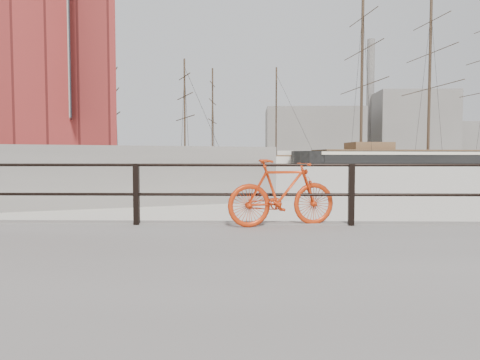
% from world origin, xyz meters
% --- Properties ---
extents(ground, '(400.00, 400.00, 0.00)m').
position_xyz_m(ground, '(0.00, 0.00, 0.00)').
color(ground, white).
rests_on(ground, ground).
extents(promenade, '(36.00, 8.00, 0.35)m').
position_xyz_m(promenade, '(0.00, -4.00, 0.17)').
color(promenade, gray).
rests_on(promenade, ground).
extents(far_quay, '(78.44, 148.07, 1.80)m').
position_xyz_m(far_quay, '(-40.00, 72.00, 0.90)').
color(far_quay, gray).
rests_on(far_quay, ground).
extents(guardrail, '(28.00, 0.10, 1.00)m').
position_xyz_m(guardrail, '(0.00, -0.15, 0.85)').
color(guardrail, black).
rests_on(guardrail, promenade).
extents(bicycle, '(1.79, 0.74, 1.07)m').
position_xyz_m(bicycle, '(-1.13, -0.25, 0.89)').
color(bicycle, red).
rests_on(bicycle, promenade).
extents(barque_black, '(68.13, 33.20, 36.57)m').
position_xyz_m(barque_black, '(35.35, 82.58, 0.00)').
color(barque_black, black).
rests_on(barque_black, ground).
extents(schooner_mid, '(30.45, 14.09, 21.40)m').
position_xyz_m(schooner_mid, '(-2.82, 84.50, 0.00)').
color(schooner_mid, beige).
rests_on(schooner_mid, ground).
extents(schooner_left, '(29.15, 21.86, 19.95)m').
position_xyz_m(schooner_left, '(-18.85, 67.46, 0.00)').
color(schooner_left, silver).
rests_on(schooner_left, ground).
extents(workboat_near, '(13.14, 4.70, 7.00)m').
position_xyz_m(workboat_near, '(-21.84, 34.00, 0.00)').
color(workboat_near, black).
rests_on(workboat_near, ground).
extents(apartment_mustard, '(26.02, 22.15, 22.20)m').
position_xyz_m(apartment_mustard, '(-29.49, 40.65, 12.90)').
color(apartment_mustard, gold).
rests_on(apartment_mustard, far_quay).
extents(apartment_cream, '(24.16, 21.40, 21.20)m').
position_xyz_m(apartment_cream, '(-38.11, 61.98, 12.40)').
color(apartment_cream, beige).
rests_on(apartment_cream, far_quay).
extents(apartment_grey, '(26.02, 22.15, 23.20)m').
position_xyz_m(apartment_grey, '(-46.35, 82.38, 13.40)').
color(apartment_grey, '#9E9E99').
rests_on(apartment_grey, far_quay).
extents(apartment_brick, '(27.87, 22.90, 21.20)m').
position_xyz_m(apartment_brick, '(-54.97, 103.70, 12.40)').
color(apartment_brick, brown).
rests_on(apartment_brick, far_quay).
extents(industrial_west, '(32.00, 18.00, 18.00)m').
position_xyz_m(industrial_west, '(20.00, 140.00, 9.00)').
color(industrial_west, gray).
rests_on(industrial_west, ground).
extents(industrial_mid, '(26.00, 20.00, 24.00)m').
position_xyz_m(industrial_mid, '(55.00, 145.00, 12.00)').
color(industrial_mid, gray).
rests_on(industrial_mid, ground).
extents(industrial_east, '(20.00, 16.00, 14.00)m').
position_xyz_m(industrial_east, '(78.00, 150.00, 7.00)').
color(industrial_east, gray).
rests_on(industrial_east, ground).
extents(smokestack, '(2.80, 2.80, 44.00)m').
position_xyz_m(smokestack, '(42.00, 150.00, 22.00)').
color(smokestack, gray).
rests_on(smokestack, ground).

